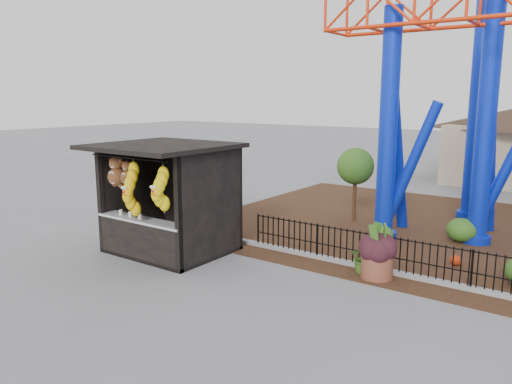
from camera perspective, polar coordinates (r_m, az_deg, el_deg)
The scene contains 9 objects.
ground at distance 12.06m, azimuth -3.49°, elevation -10.58°, with size 120.00×120.00×0.00m, color slate.
mulch_bed at distance 17.52m, azimuth 24.37°, elevation -4.68°, with size 18.00×12.00×0.02m, color #331E11.
curb at distance 12.84m, azimuth 19.76°, elevation -9.59°, with size 18.00×0.18×0.12m, color gray.
prize_booth at distance 14.24m, azimuth -10.68°, elevation -0.94°, with size 3.50×3.40×3.12m.
picket_fence at distance 12.50m, azimuth 23.88°, elevation -8.30°, with size 12.20×0.06×1.00m, color black, non-canonical shape.
terracotta_planter at distance 12.73m, azimuth 13.64°, elevation -8.14°, with size 0.77×0.77×0.66m, color brown.
planter_foliage at distance 12.53m, azimuth 13.78°, elevation -5.33°, with size 0.70×0.70×0.64m, color black.
potted_plant at distance 12.98m, azimuth 12.31°, elevation -7.38°, with size 0.72×0.62×0.80m, color #2A591A.
landscaping at distance 14.98m, azimuth 25.93°, elevation -6.05°, with size 8.53×3.89×0.73m.
Camera 1 is at (7.15, -8.67, 4.39)m, focal length 35.00 mm.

